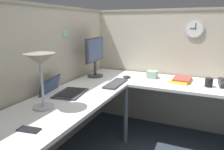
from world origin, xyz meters
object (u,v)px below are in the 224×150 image
(cell_phone, at_px, (29,130))
(keyboard, at_px, (116,83))
(coffee_mug, at_px, (209,82))
(book_stack, at_px, (181,80))
(wall_clock, at_px, (195,29))
(laptop, at_px, (62,91))
(desk_lamp_dome, at_px, (40,64))
(computer_mouse, at_px, (127,77))
(tissue_box, at_px, (152,74))
(monitor, at_px, (95,54))

(cell_phone, bearing_deg, keyboard, -13.26)
(keyboard, relative_size, coffee_mug, 4.48)
(book_stack, relative_size, wall_clock, 1.42)
(cell_phone, bearing_deg, laptop, 12.37)
(desk_lamp_dome, xyz_separation_m, book_stack, (1.29, -0.93, -0.34))
(coffee_mug, height_order, wall_clock, wall_clock)
(wall_clock, bearing_deg, keyboard, 134.61)
(computer_mouse, xyz_separation_m, wall_clock, (0.42, -0.72, 0.58))
(computer_mouse, bearing_deg, tissue_box, -63.92)
(cell_phone, xyz_separation_m, tissue_box, (1.65, -0.40, 0.04))
(keyboard, height_order, coffee_mug, coffee_mug)
(monitor, relative_size, cell_phone, 3.47)
(wall_clock, bearing_deg, cell_phone, 156.55)
(monitor, xyz_separation_m, coffee_mug, (0.10, -1.33, -0.25))
(keyboard, relative_size, desk_lamp_dome, 0.97)
(keyboard, xyz_separation_m, coffee_mug, (0.32, -0.95, 0.04))
(cell_phone, relative_size, coffee_mug, 1.50)
(desk_lamp_dome, bearing_deg, cell_phone, -152.71)
(book_stack, height_order, wall_clock, wall_clock)
(keyboard, height_order, cell_phone, keyboard)
(book_stack, xyz_separation_m, coffee_mug, (-0.10, -0.29, 0.03))
(laptop, distance_m, tissue_box, 1.16)
(laptop, relative_size, keyboard, 1.00)
(monitor, distance_m, desk_lamp_dome, 1.09)
(coffee_mug, relative_size, wall_clock, 0.44)
(tissue_box, bearing_deg, monitor, 108.63)
(computer_mouse, bearing_deg, laptop, 154.82)
(keyboard, relative_size, tissue_box, 3.58)
(coffee_mug, bearing_deg, tissue_box, 78.74)
(cell_phone, xyz_separation_m, wall_clock, (1.92, -0.83, 0.59))
(keyboard, xyz_separation_m, tissue_box, (0.45, -0.30, 0.03))
(tissue_box, bearing_deg, keyboard, 145.96)
(monitor, relative_size, keyboard, 1.16)
(monitor, distance_m, laptop, 0.77)
(monitor, height_order, desk_lamp_dome, monitor)
(keyboard, bearing_deg, tissue_box, -35.47)
(desk_lamp_dome, bearing_deg, laptop, 14.81)
(tissue_box, bearing_deg, desk_lamp_dome, 156.47)
(computer_mouse, height_order, desk_lamp_dome, desk_lamp_dome)
(monitor, relative_size, tissue_box, 4.17)
(keyboard, xyz_separation_m, wall_clock, (0.73, -0.74, 0.58))
(keyboard, bearing_deg, desk_lamp_dome, 161.34)
(laptop, relative_size, computer_mouse, 4.12)
(computer_mouse, distance_m, wall_clock, 1.01)
(computer_mouse, relative_size, book_stack, 0.33)
(laptop, bearing_deg, keyboard, -35.92)
(laptop, height_order, computer_mouse, laptop)
(laptop, relative_size, book_stack, 1.38)
(cell_phone, bearing_deg, computer_mouse, -13.03)
(desk_lamp_dome, bearing_deg, wall_clock, -32.31)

